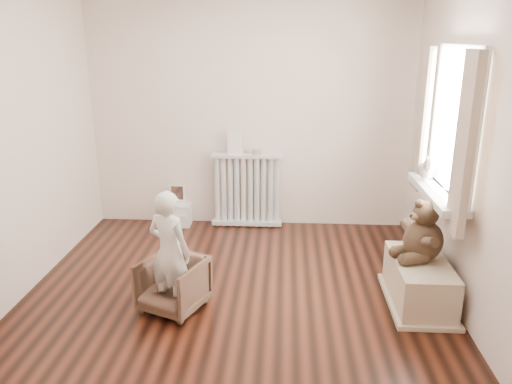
# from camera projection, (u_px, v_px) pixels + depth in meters

# --- Properties ---
(floor) EXTENTS (3.60, 3.60, 0.01)m
(floor) POSITION_uv_depth(u_px,v_px,m) (235.00, 297.00, 4.24)
(floor) COLOR black
(floor) RESTS_ON ground
(back_wall) EXTENTS (3.60, 0.02, 2.60)m
(back_wall) POSITION_uv_depth(u_px,v_px,m) (250.00, 113.00, 5.56)
(back_wall) COLOR #EDE4CB
(back_wall) RESTS_ON ground
(front_wall) EXTENTS (3.60, 0.02, 2.60)m
(front_wall) POSITION_uv_depth(u_px,v_px,m) (189.00, 237.00, 2.13)
(front_wall) COLOR #EDE4CB
(front_wall) RESTS_ON ground
(left_wall) EXTENTS (0.02, 3.60, 2.60)m
(left_wall) POSITION_uv_depth(u_px,v_px,m) (7.00, 144.00, 3.95)
(left_wall) COLOR #EDE4CB
(left_wall) RESTS_ON ground
(right_wall) EXTENTS (0.02, 3.60, 2.60)m
(right_wall) POSITION_uv_depth(u_px,v_px,m) (471.00, 150.00, 3.74)
(right_wall) COLOR #EDE4CB
(right_wall) RESTS_ON ground
(window) EXTENTS (0.03, 0.90, 1.10)m
(window) POSITION_uv_depth(u_px,v_px,m) (456.00, 124.00, 3.99)
(window) COLOR white
(window) RESTS_ON right_wall
(window_sill) EXTENTS (0.22, 1.10, 0.06)m
(window_sill) POSITION_uv_depth(u_px,v_px,m) (436.00, 193.00, 4.17)
(window_sill) COLOR silver
(window_sill) RESTS_ON right_wall
(curtain_left) EXTENTS (0.06, 0.26, 1.30)m
(curtain_left) POSITION_uv_depth(u_px,v_px,m) (465.00, 146.00, 3.47)
(curtain_left) COLOR tan
(curtain_left) RESTS_ON right_wall
(curtain_right) EXTENTS (0.06, 0.26, 1.30)m
(curtain_right) POSITION_uv_depth(u_px,v_px,m) (422.00, 120.00, 4.55)
(curtain_right) COLOR tan
(curtain_right) RESTS_ON right_wall
(radiator) EXTENTS (0.81, 0.15, 0.85)m
(radiator) POSITION_uv_depth(u_px,v_px,m) (247.00, 194.00, 5.72)
(radiator) COLOR silver
(radiator) RESTS_ON floor
(paper_doll) EXTENTS (0.17, 0.02, 0.28)m
(paper_doll) POSITION_uv_depth(u_px,v_px,m) (235.00, 142.00, 5.55)
(paper_doll) COLOR beige
(paper_doll) RESTS_ON radiator
(tin_a) EXTENTS (0.10, 0.10, 0.06)m
(tin_a) POSITION_uv_depth(u_px,v_px,m) (257.00, 152.00, 5.57)
(tin_a) COLOR #A59E8C
(tin_a) RESTS_ON radiator
(toy_vanity) EXTENTS (0.30, 0.21, 0.47)m
(toy_vanity) POSITION_uv_depth(u_px,v_px,m) (177.00, 203.00, 5.77)
(toy_vanity) COLOR silver
(toy_vanity) RESTS_ON floor
(armchair) EXTENTS (0.61, 0.62, 0.43)m
(armchair) POSITION_uv_depth(u_px,v_px,m) (173.00, 284.00, 4.00)
(armchair) COLOR #523627
(armchair) RESTS_ON floor
(child) EXTENTS (0.43, 0.36, 1.00)m
(child) POSITION_uv_depth(u_px,v_px,m) (170.00, 252.00, 3.86)
(child) COLOR silver
(child) RESTS_ON armchair
(toy_bench) EXTENTS (0.43, 0.81, 0.38)m
(toy_bench) POSITION_uv_depth(u_px,v_px,m) (419.00, 281.00, 4.09)
(toy_bench) COLOR #C5B290
(toy_bench) RESTS_ON floor
(teddy_bear) EXTENTS (0.49, 0.42, 0.51)m
(teddy_bear) POSITION_uv_depth(u_px,v_px,m) (425.00, 226.00, 3.99)
(teddy_bear) COLOR #312115
(teddy_bear) RESTS_ON toy_bench
(plush_cat) EXTENTS (0.24, 0.30, 0.22)m
(plush_cat) POSITION_uv_depth(u_px,v_px,m) (427.00, 168.00, 4.42)
(plush_cat) COLOR slate
(plush_cat) RESTS_ON window_sill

